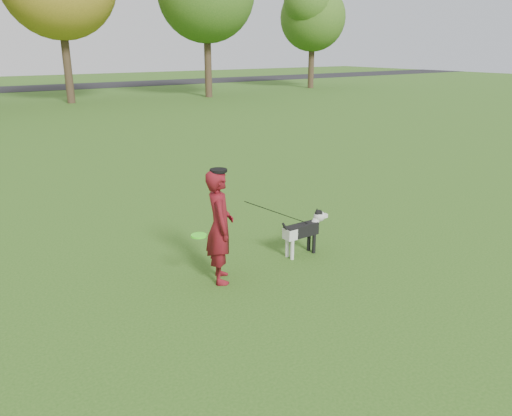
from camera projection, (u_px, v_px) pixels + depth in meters
ground at (265, 262)px, 8.31m from camera, size 120.00×120.00×0.00m
man at (220, 227)px, 7.41m from camera, size 0.64×0.75×1.74m
dog at (305, 228)px, 8.49m from camera, size 1.00×0.20×0.76m
man_held_items at (278, 213)px, 7.99m from camera, size 2.35×0.32×1.24m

